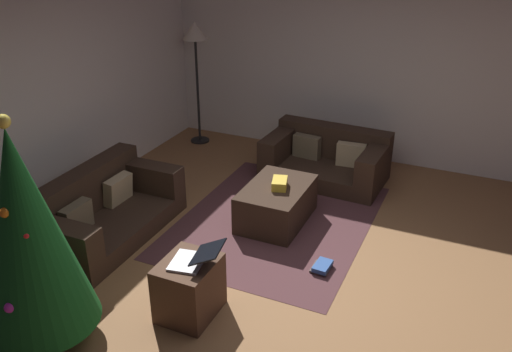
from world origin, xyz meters
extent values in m
plane|color=brown|center=(0.00, 0.00, 0.00)|extent=(6.40, 6.40, 0.00)
cube|color=silver|center=(0.00, 3.14, 1.30)|extent=(6.40, 0.12, 2.60)
cube|color=silver|center=(3.14, 0.00, 1.30)|extent=(0.12, 6.40, 2.60)
cube|color=#332319|center=(-0.09, 2.15, 0.10)|extent=(1.71, 0.90, 0.21)
cube|color=#332319|center=(-0.09, 2.47, 0.44)|extent=(1.70, 0.26, 0.47)
cube|color=#332319|center=(0.64, 2.16, 0.37)|extent=(0.25, 0.88, 0.33)
cube|color=#332319|center=(-0.82, 2.14, 0.37)|extent=(0.25, 0.88, 0.33)
cube|color=tan|center=(0.25, 2.27, 0.36)|extent=(0.36, 0.16, 0.31)
cube|color=brown|center=(-0.43, 2.26, 0.36)|extent=(0.36, 0.13, 0.30)
cube|color=#332319|center=(2.15, 0.49, 0.10)|extent=(0.95, 1.55, 0.21)
cube|color=#332319|center=(2.47, 0.47, 0.42)|extent=(0.31, 1.52, 0.43)
cube|color=#332319|center=(2.12, -0.15, 0.37)|extent=(0.89, 0.28, 0.33)
cube|color=#332319|center=(2.18, 1.12, 0.37)|extent=(0.89, 0.28, 0.33)
cube|color=tan|center=(2.26, 0.18, 0.36)|extent=(0.15, 0.37, 0.30)
cube|color=brown|center=(2.29, 0.78, 0.36)|extent=(0.16, 0.37, 0.30)
cube|color=#332319|center=(0.92, 0.65, 0.21)|extent=(0.95, 0.64, 0.43)
cube|color=gold|center=(0.91, 0.61, 0.48)|extent=(0.28, 0.22, 0.10)
cube|color=black|center=(1.03, 0.67, 0.44)|extent=(0.08, 0.17, 0.02)
cylinder|color=brown|center=(-1.58, 1.59, 0.10)|extent=(0.10, 0.10, 0.20)
cone|color=#14551E|center=(-1.58, 1.59, 1.02)|extent=(0.87, 0.87, 1.62)
sphere|color=#CC33BF|center=(-1.60, 1.41, 1.02)|extent=(0.05, 0.05, 0.05)
sphere|color=#CC33BF|center=(-1.90, 1.54, 0.58)|extent=(0.08, 0.08, 0.08)
sphere|color=red|center=(-1.70, 1.47, 1.09)|extent=(0.06, 0.06, 0.06)
sphere|color=orange|center=(-1.73, 1.59, 1.25)|extent=(0.08, 0.08, 0.08)
sphere|color=orange|center=(-1.43, 1.82, 0.73)|extent=(0.07, 0.07, 0.07)
sphere|color=#CC33BF|center=(-1.45, 1.70, 1.17)|extent=(0.06, 0.06, 0.06)
sphere|color=#F2D84C|center=(-1.58, 1.59, 1.87)|extent=(0.10, 0.10, 0.10)
cube|color=#4C3323|center=(-0.83, 0.72, 0.26)|extent=(0.52, 0.44, 0.52)
cube|color=silver|center=(-0.83, 0.72, 0.53)|extent=(0.35, 0.31, 0.02)
cube|color=black|center=(-0.80, 0.55, 0.65)|extent=(0.35, 0.29, 0.12)
cube|color=#4C423D|center=(0.24, -0.10, 0.01)|extent=(0.21, 0.17, 0.03)
cube|color=#2D5193|center=(0.23, -0.12, 0.05)|extent=(0.23, 0.15, 0.04)
cylinder|color=black|center=(2.64, 2.61, 0.01)|extent=(0.28, 0.28, 0.02)
cylinder|color=black|center=(2.64, 2.61, 0.77)|extent=(0.04, 0.04, 1.54)
cone|color=beige|center=(2.64, 2.61, 1.66)|extent=(0.36, 0.36, 0.24)
cube|color=#4B2C2E|center=(0.92, 0.65, 0.00)|extent=(2.60, 2.00, 0.01)
camera|label=1|loc=(-3.94, -1.31, 3.08)|focal=37.76mm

